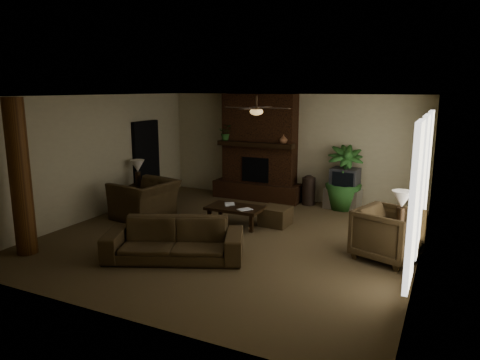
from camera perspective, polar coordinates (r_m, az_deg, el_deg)
The scene contains 23 objects.
room_shell at distance 8.66m, azimuth -1.15°, elevation 1.46°, with size 7.00×7.00×7.00m.
fireplace at distance 11.91m, azimuth 2.44°, elevation 3.09°, with size 2.40×0.70×2.80m.
windows at distance 7.97m, azimuth 22.28°, elevation -0.70°, with size 0.08×3.65×2.35m.
log_column at distance 8.70m, azimuth -26.43°, elevation 0.27°, with size 0.36×0.36×2.80m, color brown.
doorway at distance 12.05m, azimuth -11.94°, elevation 2.44°, with size 0.10×1.00×2.10m, color black.
ceiling_fan at distance 8.63m, azimuth 2.13°, elevation 8.97°, with size 1.35×1.35×0.37m.
sofa at distance 7.86m, azimuth -8.49°, elevation -6.79°, with size 2.38×0.70×0.93m, color #41311B.
armchair_left at distance 10.42m, azimuth -12.15°, elevation -1.68°, with size 1.31×0.85×1.15m, color #41311B.
armchair_right at distance 8.15m, azimuth 18.52°, elevation -6.32°, with size 0.98×0.92×1.01m, color #41311B.
coffee_table at distance 9.62m, azimuth -0.63°, elevation -3.77°, with size 1.20×0.70×0.43m.
ottoman at distance 9.75m, azimuth 4.58°, elevation -4.65°, with size 0.60×0.60×0.40m, color #41311B.
tv_stand at distance 11.33m, azimuth 13.03°, elevation -2.33°, with size 0.85×0.50×0.50m, color #BCBDBF.
tv at distance 11.20m, azimuth 13.34°, elevation 0.17°, with size 0.69×0.58×0.52m.
floor_vase at distance 11.50m, azimuth 8.82°, elevation -1.03°, with size 0.34×0.34×0.77m.
floor_plant at distance 11.23m, azimuth 13.12°, elevation -1.46°, with size 0.88×1.57×0.88m, color #2C5C24.
side_table_left at distance 11.48m, azimuth -12.67°, elevation -2.00°, with size 0.50×0.50×0.55m, color black.
lamp_left at distance 11.31m, azimuth -13.03°, elevation 1.54°, with size 0.36×0.36×0.65m.
side_table_right at distance 8.46m, azimuth 19.76°, elevation -7.38°, with size 0.50×0.50×0.55m, color black.
lamp_right at distance 8.22m, azimuth 20.08°, elevation -2.67°, with size 0.45×0.45×0.65m.
mantel_plant at distance 12.04m, azimuth -1.78°, elevation 5.91°, with size 0.38×0.42×0.33m, color #2C5C24.
mantel_vase at distance 11.36m, azimuth 5.63°, elevation 5.24°, with size 0.22×0.23×0.22m, color brown.
book_a at distance 9.70m, azimuth -1.98°, elevation -2.40°, with size 0.22×0.03×0.29m, color #999999.
book_b at distance 9.38m, azimuth 0.27°, elevation -2.89°, with size 0.21×0.02×0.29m, color #999999.
Camera 1 is at (3.86, -7.60, 2.95)m, focal length 33.18 mm.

